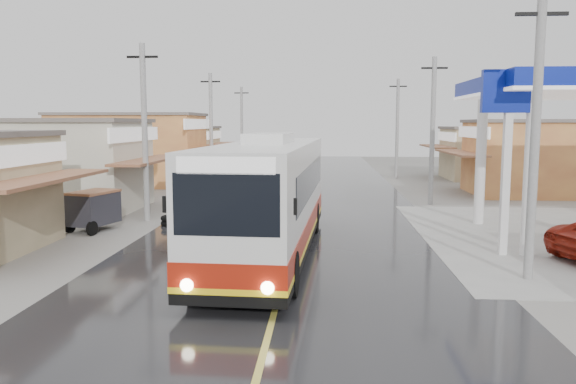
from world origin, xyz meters
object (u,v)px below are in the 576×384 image
object	(u,v)px
cyclist	(208,215)
second_bus	(236,167)
coach_bus	(270,197)
tricycle_near	(93,208)
tyre_stack	(171,221)

from	to	relation	value
cyclist	second_bus	bearing A→B (deg)	87.41
coach_bus	tricycle_near	xyz separation A→B (m)	(-7.75, 3.80, -1.02)
second_bus	tricycle_near	distance (m)	15.87
tyre_stack	second_bus	bearing A→B (deg)	87.23
second_bus	tricycle_near	size ratio (longest dim) A/B	3.33
second_bus	coach_bus	bearing A→B (deg)	-80.07
second_bus	tricycle_near	bearing A→B (deg)	-105.27
cyclist	tyre_stack	xyz separation A→B (m)	(-1.87, 1.00, -0.41)
tricycle_near	cyclist	bearing A→B (deg)	20.97
coach_bus	tricycle_near	bearing A→B (deg)	156.75
coach_bus	tyre_stack	xyz separation A→B (m)	(-4.89, 5.21, -1.76)
cyclist	tricycle_near	size ratio (longest dim) A/B	0.78
coach_bus	cyclist	distance (m)	5.35
tricycle_near	tyre_stack	distance (m)	3.26
second_bus	tyre_stack	size ratio (longest dim) A/B	9.56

